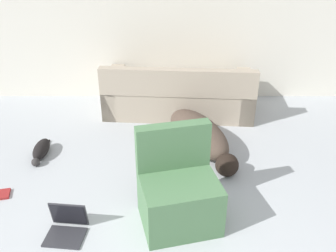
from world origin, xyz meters
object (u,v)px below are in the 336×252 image
at_px(dog, 199,135).
at_px(side_chair, 178,193).
at_px(laptop_open, 67,224).
at_px(cat, 41,150).
at_px(couch, 178,96).

relative_size(dog, side_chair, 1.73).
distance_m(dog, laptop_open, 1.90).
bearing_deg(laptop_open, cat, 122.03).
height_order(couch, dog, couch).
bearing_deg(laptop_open, side_chair, 15.05).
bearing_deg(side_chair, cat, 131.84).
xyz_separation_m(couch, cat, (-1.65, -1.17, -0.18)).
bearing_deg(couch, side_chair, 92.68).
bearing_deg(cat, laptop_open, 25.39).
distance_m(cat, laptop_open, 1.39).
relative_size(laptop_open, side_chair, 0.41).
height_order(couch, laptop_open, couch).
height_order(cat, laptop_open, laptop_open).
bearing_deg(couch, cat, 39.53).
height_order(dog, side_chair, side_chair).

